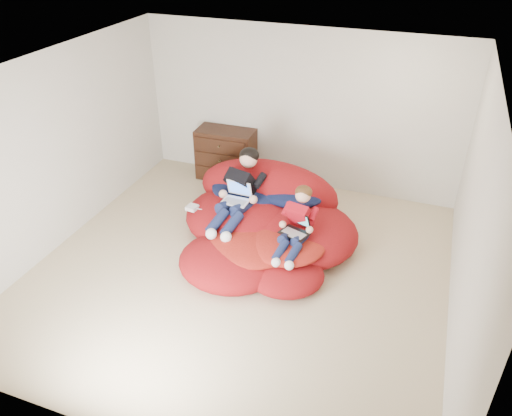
{
  "coord_description": "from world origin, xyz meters",
  "views": [
    {
      "loc": [
        1.9,
        -4.6,
        3.96
      ],
      "look_at": [
        0.07,
        0.4,
        0.7
      ],
      "focal_mm": 35.0,
      "sensor_mm": 36.0,
      "label": 1
    }
  ],
  "objects": [
    {
      "name": "room_shell",
      "position": [
        0.0,
        0.0,
        0.22
      ],
      "size": [
        5.1,
        5.1,
        2.77
      ],
      "color": "tan",
      "rests_on": "ground"
    },
    {
      "name": "dresser",
      "position": [
        -1.14,
        2.25,
        0.42
      ],
      "size": [
        0.96,
        0.55,
        0.85
      ],
      "color": "#311A0D",
      "rests_on": "ground"
    },
    {
      "name": "beanbag_pile",
      "position": [
        0.06,
        0.78,
        0.27
      ],
      "size": [
        2.47,
        2.47,
        0.94
      ],
      "color": "maroon",
      "rests_on": "ground"
    },
    {
      "name": "cream_pillow",
      "position": [
        -0.46,
        1.64,
        0.62
      ],
      "size": [
        0.45,
        0.29,
        0.29
      ],
      "primitive_type": "ellipsoid",
      "color": "beige",
      "rests_on": "beanbag_pile"
    },
    {
      "name": "older_boy",
      "position": [
        -0.31,
        0.81,
        0.71
      ],
      "size": [
        0.46,
        1.3,
        0.8
      ],
      "color": "black",
      "rests_on": "beanbag_pile"
    },
    {
      "name": "younger_boy",
      "position": [
        0.6,
        0.42,
        0.62
      ],
      "size": [
        0.35,
        0.98,
        0.67
      ],
      "color": "#B7101D",
      "rests_on": "beanbag_pile"
    },
    {
      "name": "laptop_white",
      "position": [
        -0.31,
        0.7,
        0.64
      ],
      "size": [
        0.35,
        0.32,
        0.25
      ],
      "color": "silver",
      "rests_on": "older_boy"
    },
    {
      "name": "laptop_black",
      "position": [
        0.6,
        0.38,
        0.56
      ],
      "size": [
        0.4,
        0.43,
        0.24
      ],
      "color": "black",
      "rests_on": "younger_boy"
    },
    {
      "name": "power_adapter",
      "position": [
        -0.91,
        0.54,
        0.42
      ],
      "size": [
        0.16,
        0.16,
        0.05
      ],
      "primitive_type": "cube",
      "rotation": [
        0.0,
        0.0,
        -0.13
      ],
      "color": "silver",
      "rests_on": "beanbag_pile"
    }
  ]
}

